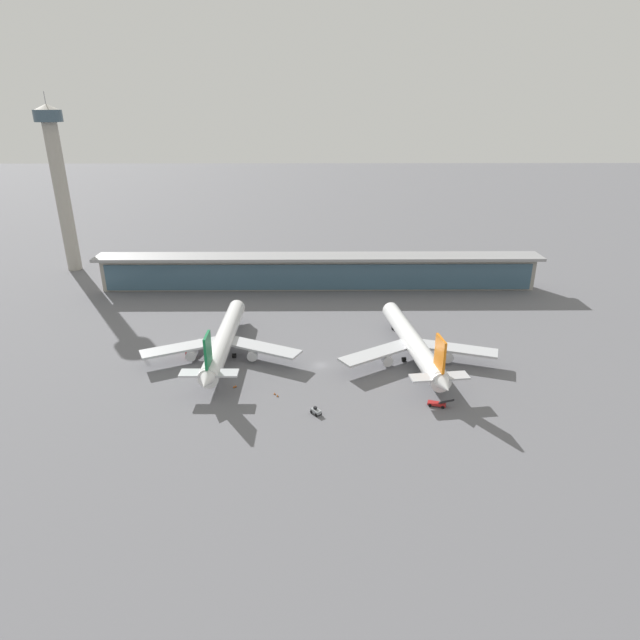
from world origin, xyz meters
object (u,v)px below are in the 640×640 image
airliner_left_stand (224,340)px  service_truck_under_wing_red (438,404)px  airliner_centre_stand (413,343)px  service_truck_near_nose_grey (316,411)px  safety_cone_bravo (278,396)px  safety_cone_delta (234,387)px  safety_cone_charlie (275,393)px  safety_cone_alpha (236,386)px  control_tower (59,178)px  service_truck_mid_apron_red (195,347)px

airliner_left_stand → service_truck_under_wing_red: bearing=-27.1°
airliner_centre_stand → service_truck_under_wing_red: bearing=-86.3°
service_truck_near_nose_grey → safety_cone_bravo: size_ratio=4.71×
airliner_centre_stand → safety_cone_delta: 57.06m
safety_cone_charlie → safety_cone_delta: 12.50m
safety_cone_alpha → safety_cone_charlie: bearing=-20.7°
control_tower → safety_cone_charlie: size_ratio=113.95×
airliner_left_stand → safety_cone_bravo: (18.50, -26.05, -5.16)m
service_truck_mid_apron_red → safety_cone_alpha: service_truck_mid_apron_red is taller
safety_cone_alpha → service_truck_near_nose_grey: bearing=-32.3°
airliner_centre_stand → control_tower: size_ratio=0.82×
service_truck_under_wing_red → safety_cone_charlie: 44.32m
service_truck_mid_apron_red → safety_cone_charlie: bearing=-44.9°
safety_cone_charlie → service_truck_mid_apron_red: bearing=135.1°
airliner_left_stand → service_truck_mid_apron_red: airliner_left_stand is taller
service_truck_near_nose_grey → safety_cone_alpha: size_ratio=4.71×
service_truck_under_wing_red → safety_cone_alpha: 56.26m
safety_cone_alpha → safety_cone_delta: same height
airliner_centre_stand → control_tower: bearing=146.1°
safety_cone_alpha → control_tower: bearing=128.8°
safety_cone_alpha → safety_cone_charlie: 12.15m
airliner_centre_stand → service_truck_mid_apron_red: (-69.69, 5.54, -3.77)m
safety_cone_bravo → safety_cone_charlie: size_ratio=1.00×
airliner_centre_stand → safety_cone_alpha: size_ratio=93.29×
airliner_left_stand → safety_cone_delta: (5.78, -21.00, -5.16)m
safety_cone_delta → safety_cone_alpha: bearing=35.6°
service_truck_near_nose_grey → safety_cone_bravo: bearing=139.6°
service_truck_near_nose_grey → service_truck_under_wing_red: (32.41, 3.53, -0.07)m
service_truck_near_nose_grey → service_truck_mid_apron_red: bearing=136.0°
service_truck_under_wing_red → safety_cone_bravo: (-42.97, 5.46, -0.49)m
service_truck_mid_apron_red → safety_cone_charlie: 39.15m
safety_cone_alpha → safety_cone_charlie: (11.37, -4.29, 0.00)m
service_truck_mid_apron_red → control_tower: bearing=129.7°
airliner_centre_stand → control_tower: 181.82m
control_tower → safety_cone_bravo: bearing=-49.0°
airliner_left_stand → safety_cone_delta: size_ratio=93.09×
safety_cone_alpha → service_truck_under_wing_red: bearing=-11.1°
service_truck_near_nose_grey → safety_cone_charlie: bearing=138.5°
airliner_left_stand → service_truck_mid_apron_red: (-10.06, 2.68, -3.77)m
service_truck_under_wing_red → safety_cone_bravo: service_truck_under_wing_red is taller
airliner_centre_stand → airliner_left_stand: bearing=177.3°
service_truck_under_wing_red → safety_cone_bravo: bearing=172.8°
control_tower → service_truck_mid_apron_red: bearing=-50.3°
airliner_left_stand → safety_cone_bravo: bearing=-54.6°
airliner_centre_stand → safety_cone_alpha: airliner_centre_stand is taller
airliner_centre_stand → service_truck_mid_apron_red: bearing=175.5°
service_truck_mid_apron_red → safety_cone_charlie: (27.71, -27.62, -1.39)m
service_truck_under_wing_red → safety_cone_delta: 56.68m
safety_cone_bravo → service_truck_mid_apron_red: bearing=134.8°
airliner_centre_stand → safety_cone_alpha: (-53.35, -17.78, -5.16)m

